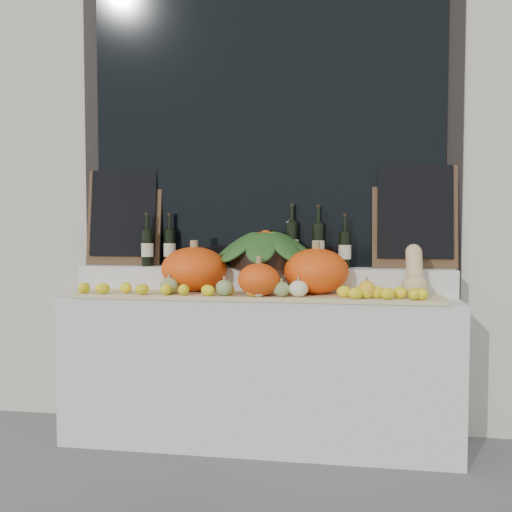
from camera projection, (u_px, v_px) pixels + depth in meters
storefront_facade at (274, 91)px, 4.02m from camera, size 7.00×0.94×4.50m
display_sill at (258, 369)px, 3.40m from camera, size 2.30×0.55×0.88m
rear_tier at (262, 280)px, 3.53m from camera, size 2.30×0.25×0.16m
straw_bedding at (255, 296)px, 3.26m from camera, size 2.10×0.32×0.02m
pumpkin_left at (194, 269)px, 3.41m from camera, size 0.40×0.40×0.26m
pumpkin_right at (316, 271)px, 3.27m from camera, size 0.47×0.47×0.26m
pumpkin_center at (259, 280)px, 3.16m from camera, size 0.26×0.26×0.18m
butternut_squash at (414, 274)px, 3.13m from camera, size 0.14×0.20×0.29m
decorative_gourds at (259, 288)px, 3.15m from camera, size 1.21×0.15×0.14m
lemon_heap at (251, 291)px, 3.15m from camera, size 2.20×0.16×0.06m
produce_bowl at (266, 249)px, 3.50m from camera, size 0.68×0.68×0.24m
wine_bottle_far_left at (147, 247)px, 3.61m from camera, size 0.08×0.08×0.34m
wine_bottle_near_left at (170, 247)px, 3.63m from camera, size 0.08×0.08×0.34m
wine_bottle_tall at (292, 244)px, 3.52m from camera, size 0.08×0.08×0.39m
wine_bottle_near_right at (318, 245)px, 3.44m from camera, size 0.08×0.08×0.38m
wine_bottle_far_right at (345, 249)px, 3.43m from camera, size 0.08×0.08×0.33m
chalkboard_left at (124, 215)px, 3.71m from camera, size 0.50×0.11×0.62m
chalkboard_right at (415, 214)px, 3.42m from camera, size 0.50×0.11×0.62m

